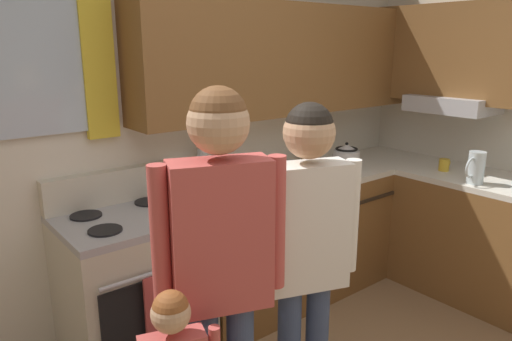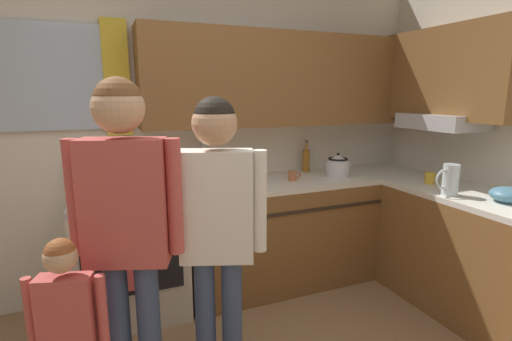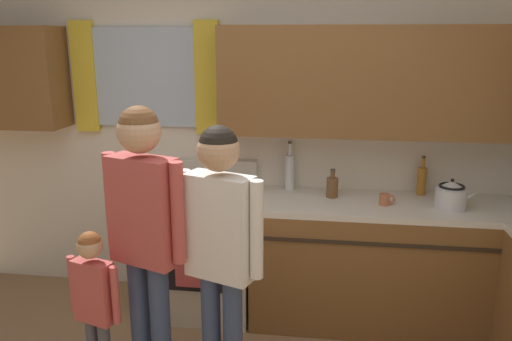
% 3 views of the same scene
% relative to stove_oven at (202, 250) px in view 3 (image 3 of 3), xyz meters
% --- Properties ---
extents(back_wall_unit, '(4.60, 0.42, 2.60)m').
position_rel_stove_oven_xyz_m(back_wall_unit, '(0.41, 0.27, 1.00)').
color(back_wall_unit, silver).
rests_on(back_wall_unit, ground).
extents(kitchen_counter_run, '(2.21, 2.23, 0.90)m').
position_rel_stove_oven_xyz_m(kitchen_counter_run, '(1.84, -0.48, -0.02)').
color(kitchen_counter_run, brown).
rests_on(kitchen_counter_run, ground).
extents(stove_oven, '(0.75, 0.67, 1.10)m').
position_rel_stove_oven_xyz_m(stove_oven, '(0.00, 0.00, 0.00)').
color(stove_oven, beige).
rests_on(stove_oven, ground).
extents(bottle_squat_brown, '(0.08, 0.08, 0.21)m').
position_rel_stove_oven_xyz_m(bottle_squat_brown, '(0.94, 0.08, 0.51)').
color(bottle_squat_brown, brown).
rests_on(bottle_squat_brown, kitchen_counter_run).
extents(bottle_tall_clear, '(0.07, 0.07, 0.37)m').
position_rel_stove_oven_xyz_m(bottle_tall_clear, '(0.63, 0.22, 0.57)').
color(bottle_tall_clear, silver).
rests_on(bottle_tall_clear, kitchen_counter_run).
extents(bottle_oil_amber, '(0.06, 0.06, 0.29)m').
position_rel_stove_oven_xyz_m(bottle_oil_amber, '(1.58, 0.23, 0.54)').
color(bottle_oil_amber, '#B27223').
rests_on(bottle_oil_amber, kitchen_counter_run).
extents(cup_terracotta, '(0.11, 0.07, 0.08)m').
position_rel_stove_oven_xyz_m(cup_terracotta, '(1.30, -0.05, 0.47)').
color(cup_terracotta, '#B76642').
rests_on(cup_terracotta, kitchen_counter_run).
extents(stovetop_kettle, '(0.27, 0.20, 0.21)m').
position_rel_stove_oven_xyz_m(stovetop_kettle, '(1.72, -0.07, 0.53)').
color(stovetop_kettle, silver).
rests_on(stovetop_kettle, kitchen_counter_run).
extents(adult_holding_child, '(0.49, 0.28, 1.67)m').
position_rel_stove_oven_xyz_m(adult_holding_child, '(-0.06, -0.98, 0.59)').
color(adult_holding_child, '#38476B').
rests_on(adult_holding_child, ground).
extents(adult_in_plaid, '(0.47, 0.27, 1.59)m').
position_rel_stove_oven_xyz_m(adult_in_plaid, '(0.36, -1.02, 0.53)').
color(adult_in_plaid, '#38476B').
rests_on(adult_in_plaid, ground).
extents(small_child, '(0.33, 0.16, 1.02)m').
position_rel_stove_oven_xyz_m(small_child, '(-0.33, -1.07, 0.17)').
color(small_child, '#4C4C56').
rests_on(small_child, ground).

